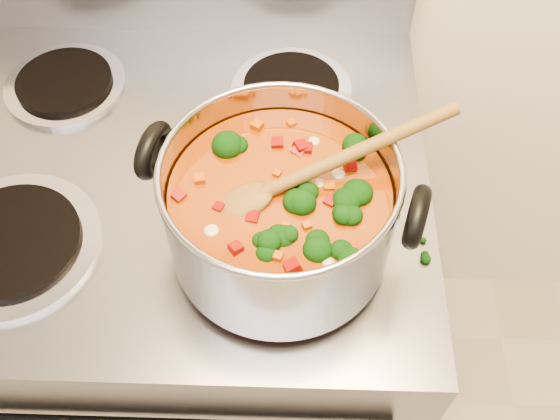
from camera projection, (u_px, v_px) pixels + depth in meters
The scene contains 4 objects.
electric_range at pixel (199, 303), 1.28m from camera, with size 0.76×0.69×1.08m.
stockpot at pixel (280, 210), 0.75m from camera, with size 0.34×0.28×0.17m.
wooden_spoon at pixel (298, 178), 0.71m from camera, with size 0.29×0.14×0.09m.
cooktop_crumbs at pixel (294, 310), 0.76m from camera, with size 0.25×0.33×0.01m.
Camera 1 is at (0.16, 0.58, 1.62)m, focal length 40.00 mm.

